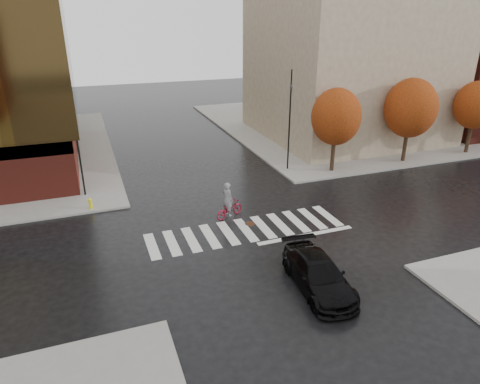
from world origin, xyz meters
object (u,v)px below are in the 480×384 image
at_px(sedan, 318,274).
at_px(traffic_light_ne, 290,113).
at_px(fire_hydrant, 90,203).
at_px(traffic_light_nw, 77,139).
at_px(cyclist, 229,205).

relative_size(sedan, traffic_light_ne, 0.66).
height_order(sedan, traffic_light_ne, traffic_light_ne).
distance_m(sedan, fire_hydrant, 15.67).
distance_m(sedan, traffic_light_nw, 18.19).
bearing_deg(sedan, traffic_light_nw, 127.74).
bearing_deg(fire_hydrant, traffic_light_nw, 96.27).
bearing_deg(traffic_light_nw, traffic_light_ne, 95.89).
height_order(traffic_light_ne, fire_hydrant, traffic_light_ne).
xyz_separation_m(cyclist, traffic_light_nw, (-8.30, 6.50, 3.37)).
bearing_deg(traffic_light_nw, cyclist, 57.83).
distance_m(traffic_light_nw, traffic_light_ne, 15.55).
xyz_separation_m(cyclist, fire_hydrant, (-8.03, 4.00, -0.25)).
height_order(cyclist, traffic_light_nw, traffic_light_nw).
relative_size(cyclist, fire_hydrant, 3.29).
height_order(cyclist, fire_hydrant, cyclist).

